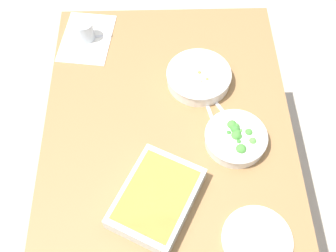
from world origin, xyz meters
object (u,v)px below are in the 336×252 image
object	(u,v)px
spoon_by_stew	(212,98)
spoon_by_broccoli	(223,138)
broccoli_bowl	(236,138)
stew_bowl	(199,77)
spoon_spare	(97,37)
side_plate	(257,240)
baking_dish	(157,198)
fork_on_table	(212,120)
drink_cup	(85,32)

from	to	relation	value
spoon_by_stew	spoon_by_broccoli	size ratio (longest dim) A/B	0.96
broccoli_bowl	spoon_by_stew	bearing A→B (deg)	18.93
stew_bowl	spoon_spare	xyz separation A→B (m)	(0.24, 0.41, -0.03)
broccoli_bowl	side_plate	xyz separation A→B (m)	(-0.35, -0.03, -0.02)
stew_bowl	baking_dish	world-z (taller)	baking_dish
spoon_spare	broccoli_bowl	bearing A→B (deg)	-134.91
spoon_by_broccoli	fork_on_table	xyz separation A→B (m)	(0.08, 0.03, -0.00)
fork_on_table	baking_dish	bearing A→B (deg)	146.19
drink_cup	spoon_by_stew	distance (m)	0.59
fork_on_table	spoon_spare	bearing A→B (deg)	46.57
broccoli_bowl	spoon_spare	bearing A→B (deg)	45.09
broccoli_bowl	fork_on_table	size ratio (longest dim) A/B	1.24
stew_bowl	baking_dish	xyz separation A→B (m)	(-0.49, 0.17, 0.00)
stew_bowl	fork_on_table	distance (m)	0.18
spoon_by_stew	spoon_by_broccoli	world-z (taller)	same
baking_dish	fork_on_table	size ratio (longest dim) A/B	2.08
fork_on_table	drink_cup	bearing A→B (deg)	49.53
broccoli_bowl	fork_on_table	distance (m)	0.12
spoon_spare	fork_on_table	distance (m)	0.62
side_plate	spoon_by_broccoli	bearing A→B (deg)	10.82
stew_bowl	broccoli_bowl	size ratio (longest dim) A/B	1.13
drink_cup	fork_on_table	size ratio (longest dim) A/B	0.48
spoon_by_broccoli	stew_bowl	bearing A→B (deg)	15.64
spoon_by_stew	side_plate	bearing A→B (deg)	-170.00
stew_bowl	drink_cup	distance (m)	0.51
drink_cup	spoon_by_stew	size ratio (longest dim) A/B	0.53
broccoli_bowl	side_plate	world-z (taller)	broccoli_bowl
side_plate	spoon_by_stew	world-z (taller)	side_plate
baking_dish	side_plate	bearing A→B (deg)	-113.61
spoon_by_stew	fork_on_table	distance (m)	0.10
baking_dish	spoon_spare	size ratio (longest dim) A/B	2.09
stew_bowl	spoon_by_stew	distance (m)	0.10
spoon_by_broccoli	broccoli_bowl	bearing A→B (deg)	-112.46
side_plate	fork_on_table	distance (m)	0.45
stew_bowl	fork_on_table	size ratio (longest dim) A/B	1.40
spoon_by_stew	spoon_spare	xyz separation A→B (m)	(0.33, 0.45, 0.00)
drink_cup	spoon_spare	size ratio (longest dim) A/B	0.48
baking_dish	side_plate	size ratio (longest dim) A/B	1.67
stew_bowl	spoon_by_stew	world-z (taller)	stew_bowl
baking_dish	stew_bowl	bearing A→B (deg)	-18.88
broccoli_bowl	baking_dish	bearing A→B (deg)	127.68
baking_dish	fork_on_table	xyz separation A→B (m)	(0.31, -0.21, -0.03)
stew_bowl	spoon_spare	world-z (taller)	stew_bowl
stew_bowl	side_plate	size ratio (longest dim) A/B	1.13
drink_cup	spoon_spare	xyz separation A→B (m)	(0.01, -0.04, -0.03)
broccoli_bowl	baking_dish	distance (m)	0.35
side_plate	spoon_by_stew	xyz separation A→B (m)	(0.54, 0.10, -0.00)
stew_bowl	broccoli_bowl	world-z (taller)	broccoli_bowl
drink_cup	fork_on_table	world-z (taller)	drink_cup
stew_bowl	baking_dish	bearing A→B (deg)	161.12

